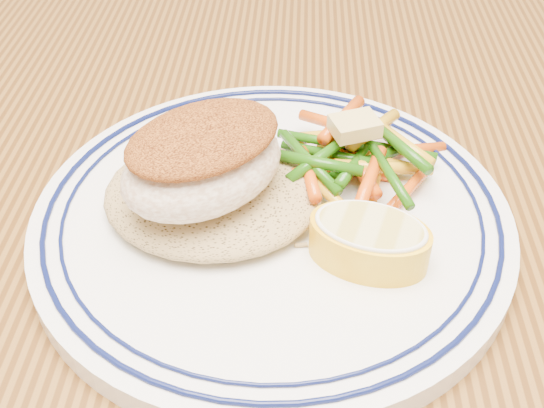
{
  "coord_description": "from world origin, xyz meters",
  "views": [
    {
      "loc": [
        0.04,
        -0.24,
        1.02
      ],
      "look_at": [
        0.03,
        0.05,
        0.77
      ],
      "focal_mm": 45.0,
      "sensor_mm": 36.0,
      "label": 1
    }
  ],
  "objects_px": {
    "dining_table": "(224,392)",
    "rice_pilaf": "(213,189)",
    "fish_fillet": "(203,160)",
    "vegetable_pile": "(357,156)",
    "lemon_wedge": "(369,240)",
    "plate": "(272,218)"
  },
  "relations": [
    {
      "from": "fish_fillet",
      "to": "dining_table",
      "type": "bearing_deg",
      "value": -78.46
    },
    {
      "from": "dining_table",
      "to": "rice_pilaf",
      "type": "relative_size",
      "value": 12.14
    },
    {
      "from": "fish_fillet",
      "to": "plate",
      "type": "bearing_deg",
      "value": 11.65
    },
    {
      "from": "fish_fillet",
      "to": "vegetable_pile",
      "type": "height_order",
      "value": "fish_fillet"
    },
    {
      "from": "fish_fillet",
      "to": "vegetable_pile",
      "type": "bearing_deg",
      "value": 26.9
    },
    {
      "from": "plate",
      "to": "fish_fillet",
      "type": "bearing_deg",
      "value": -168.35
    },
    {
      "from": "plate",
      "to": "vegetable_pile",
      "type": "distance_m",
      "value": 0.06
    },
    {
      "from": "lemon_wedge",
      "to": "fish_fillet",
      "type": "bearing_deg",
      "value": 162.0
    },
    {
      "from": "plate",
      "to": "rice_pilaf",
      "type": "distance_m",
      "value": 0.04
    },
    {
      "from": "fish_fillet",
      "to": "lemon_wedge",
      "type": "bearing_deg",
      "value": -18.0
    },
    {
      "from": "rice_pilaf",
      "to": "vegetable_pile",
      "type": "relative_size",
      "value": 1.15
    },
    {
      "from": "vegetable_pile",
      "to": "dining_table",
      "type": "bearing_deg",
      "value": -133.26
    },
    {
      "from": "dining_table",
      "to": "fish_fillet",
      "type": "relative_size",
      "value": 13.3
    },
    {
      "from": "rice_pilaf",
      "to": "fish_fillet",
      "type": "height_order",
      "value": "fish_fillet"
    },
    {
      "from": "dining_table",
      "to": "vegetable_pile",
      "type": "bearing_deg",
      "value": 46.74
    },
    {
      "from": "rice_pilaf",
      "to": "dining_table",
      "type": "bearing_deg",
      "value": -83.92
    },
    {
      "from": "dining_table",
      "to": "rice_pilaf",
      "type": "height_order",
      "value": "rice_pilaf"
    },
    {
      "from": "dining_table",
      "to": "lemon_wedge",
      "type": "xyz_separation_m",
      "value": [
        0.08,
        0.01,
        0.13
      ]
    },
    {
      "from": "dining_table",
      "to": "fish_fillet",
      "type": "height_order",
      "value": "fish_fillet"
    },
    {
      "from": "rice_pilaf",
      "to": "lemon_wedge",
      "type": "relative_size",
      "value": 1.7
    },
    {
      "from": "rice_pilaf",
      "to": "lemon_wedge",
      "type": "height_order",
      "value": "same"
    },
    {
      "from": "fish_fillet",
      "to": "lemon_wedge",
      "type": "height_order",
      "value": "fish_fillet"
    }
  ]
}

